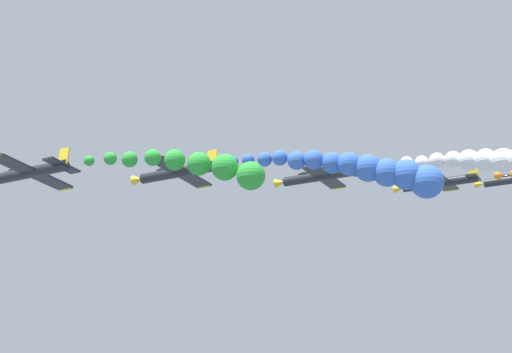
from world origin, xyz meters
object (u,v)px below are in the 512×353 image
at_px(airplane_right_inner, 177,172).
at_px(airplane_right_outer, 438,183).
at_px(airplane_left_outer, 319,176).
at_px(airplane_left_inner, 28,173).

distance_m(airplane_right_inner, airplane_right_outer, 32.88).
distance_m(airplane_right_inner, airplane_left_outer, 16.98).
xyz_separation_m(airplane_left_inner, airplane_right_outer, (36.49, -30.18, 4.87)).
relative_size(airplane_right_inner, airplane_right_outer, 1.00).
height_order(airplane_right_inner, airplane_left_outer, airplane_left_outer).
relative_size(airplane_left_outer, airplane_right_outer, 1.00).
height_order(airplane_right_inner, airplane_right_outer, airplane_right_outer).
relative_size(airplane_left_inner, airplane_right_inner, 1.00).
bearing_deg(airplane_left_inner, airplane_right_inner, -38.02).
bearing_deg(airplane_left_inner, airplane_left_outer, -38.08).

